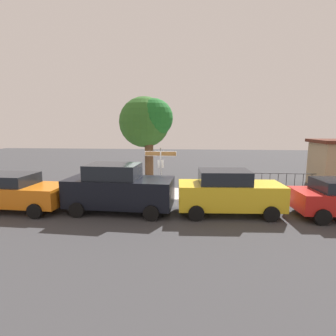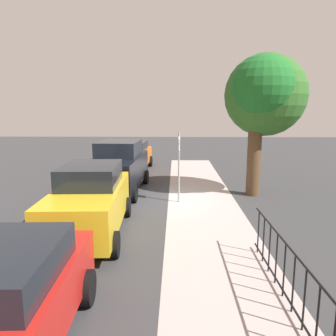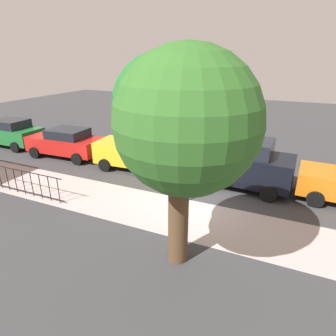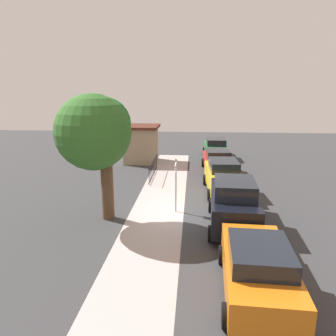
{
  "view_description": "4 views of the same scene",
  "coord_description": "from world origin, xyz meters",
  "views": [
    {
      "loc": [
        1.85,
        -13.24,
        3.79
      ],
      "look_at": [
        0.67,
        0.99,
        1.5
      ],
      "focal_mm": 28.02,
      "sensor_mm": 36.0,
      "label": 1
    },
    {
      "loc": [
        12.12,
        0.27,
        3.45
      ],
      "look_at": [
        0.3,
        -0.01,
        1.31
      ],
      "focal_mm": 34.14,
      "sensor_mm": 36.0,
      "label": 2
    },
    {
      "loc": [
        -3.2,
        9.59,
        5.39
      ],
      "look_at": [
        0.51,
        1.29,
        1.79
      ],
      "focal_mm": 30.38,
      "sensor_mm": 36.0,
      "label": 3
    },
    {
      "loc": [
        -14.69,
        -0.4,
        5.89
      ],
      "look_at": [
        1.0,
        0.83,
        2.02
      ],
      "focal_mm": 34.98,
      "sensor_mm": 36.0,
      "label": 4
    }
  ],
  "objects": [
    {
      "name": "car_red",
      "position": [
        8.35,
        -2.15,
        0.83
      ],
      "size": [
        4.32,
        2.17,
        1.62
      ],
      "rotation": [
        0.0,
        0.0,
        0.04
      ],
      "color": "red",
      "rests_on": "ground_plane"
    },
    {
      "name": "car_green",
      "position": [
        13.15,
        -2.3,
        0.87
      ],
      "size": [
        4.49,
        2.05,
        1.71
      ],
      "rotation": [
        0.0,
        0.0,
        0.02
      ],
      "color": "#1E682D",
      "rests_on": "ground_plane"
    },
    {
      "name": "shade_tree",
      "position": [
        -0.97,
        3.81,
        4.06
      ],
      "size": [
        3.52,
        3.28,
        5.69
      ],
      "color": "brown",
      "rests_on": "ground_plane"
    },
    {
      "name": "ground_plane",
      "position": [
        0.0,
        0.0,
        0.0
      ],
      "size": [
        60.0,
        60.0,
        0.0
      ],
      "primitive_type": "plane",
      "color": "#38383A"
    },
    {
      "name": "street_sign",
      "position": [
        0.33,
        0.4,
        1.9
      ],
      "size": [
        1.67,
        0.07,
        2.65
      ],
      "color": "#9EA0A5",
      "rests_on": "ground_plane"
    },
    {
      "name": "car_yellow",
      "position": [
        3.55,
        -2.11,
        0.97
      ],
      "size": [
        4.47,
        2.13,
        1.94
      ],
      "rotation": [
        0.0,
        0.0,
        0.05
      ],
      "color": "gold",
      "rests_on": "ground_plane"
    },
    {
      "name": "utility_shed",
      "position": [
        11.18,
        3.8,
        1.51
      ],
      "size": [
        3.13,
        2.82,
        2.96
      ],
      "color": "#998466",
      "rests_on": "ground_plane"
    },
    {
      "name": "iron_fence",
      "position": [
        6.82,
        2.3,
        0.56
      ],
      "size": [
        4.71,
        0.04,
        1.07
      ],
      "color": "black",
      "rests_on": "ground_plane"
    },
    {
      "name": "car_orange",
      "position": [
        -6.05,
        -2.32,
        0.86
      ],
      "size": [
        4.65,
        2.28,
        1.67
      ],
      "rotation": [
        0.0,
        0.0,
        -0.05
      ],
      "color": "orange",
      "rests_on": "ground_plane"
    },
    {
      "name": "sidewalk_strip",
      "position": [
        2.0,
        1.3,
        0.0
      ],
      "size": [
        24.0,
        2.6,
        0.0
      ],
      "primitive_type": "cube",
      "color": "#B0A29F",
      "rests_on": "ground_plane"
    },
    {
      "name": "car_black",
      "position": [
        -1.25,
        -2.17,
        1.07
      ],
      "size": [
        4.74,
        2.3,
        2.15
      ],
      "rotation": [
        0.0,
        0.0,
        -0.05
      ],
      "color": "black",
      "rests_on": "ground_plane"
    }
  ]
}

